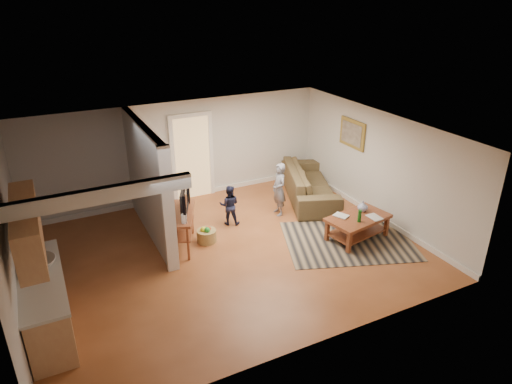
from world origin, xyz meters
TOP-DOWN VIEW (x-y plane):
  - ground at (0.00, 0.00)m, footprint 7.50×7.50m
  - room_shell at (-1.07, 0.43)m, footprint 7.54×6.02m
  - area_rug at (2.47, -0.72)m, footprint 3.17×2.74m
  - sofa at (2.92, 1.53)m, footprint 1.97×2.91m
  - coffee_table at (2.71, -0.69)m, footprint 1.45×1.00m
  - tv_console at (-0.74, 0.64)m, footprint 0.92×1.34m
  - speaker_left at (-1.00, 0.78)m, footprint 0.10×0.10m
  - speaker_right at (-1.00, 2.65)m, footprint 0.10×0.10m
  - toy_basket at (-0.25, 0.61)m, footprint 0.41×0.41m
  - child at (1.76, 1.07)m, footprint 0.35×0.49m
  - toddler at (0.52, 1.13)m, footprint 0.57×0.53m

SIDE VIEW (x-z plane):
  - ground at x=0.00m, z-range 0.00..0.00m
  - sofa at x=2.92m, z-range -0.40..0.40m
  - child at x=1.76m, z-range -0.64..0.64m
  - toddler at x=0.52m, z-range -0.47..0.47m
  - area_rug at x=2.47m, z-range 0.00..0.01m
  - toy_basket at x=-0.25m, z-range -0.03..0.34m
  - coffee_table at x=2.71m, z-range 0.01..0.80m
  - speaker_right at x=-1.00m, z-range 0.00..0.93m
  - speaker_left at x=-1.00m, z-range 0.00..0.97m
  - tv_console at x=-0.74m, z-range 0.18..1.26m
  - room_shell at x=-1.07m, z-range 0.20..2.72m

